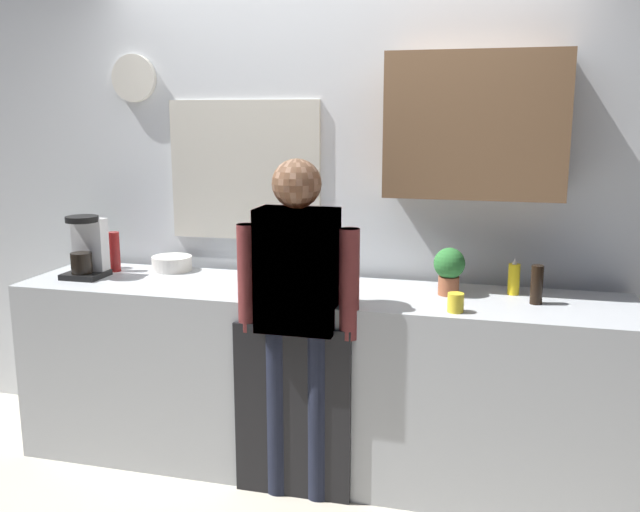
% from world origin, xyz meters
% --- Properties ---
extents(ground_plane, '(8.00, 8.00, 0.00)m').
position_xyz_m(ground_plane, '(0.00, 0.00, 0.00)').
color(ground_plane, beige).
extents(kitchen_counter, '(3.05, 0.64, 0.94)m').
position_xyz_m(kitchen_counter, '(0.00, 0.30, 0.47)').
color(kitchen_counter, '#B2B7BC').
rests_on(kitchen_counter, ground_plane).
extents(dishwasher_panel, '(0.56, 0.02, 0.84)m').
position_xyz_m(dishwasher_panel, '(-0.02, -0.03, 0.42)').
color(dishwasher_panel, black).
rests_on(dishwasher_panel, ground_plane).
extents(back_wall_assembly, '(4.65, 0.42, 2.60)m').
position_xyz_m(back_wall_assembly, '(0.08, 0.70, 1.36)').
color(back_wall_assembly, silver).
rests_on(back_wall_assembly, ground_plane).
extents(coffee_maker, '(0.20, 0.20, 0.33)m').
position_xyz_m(coffee_maker, '(-1.25, 0.27, 1.08)').
color(coffee_maker, black).
rests_on(coffee_maker, kitchen_counter).
extents(bottle_green_wine, '(0.07, 0.07, 0.30)m').
position_xyz_m(bottle_green_wine, '(-1.36, 0.46, 1.09)').
color(bottle_green_wine, '#195923').
rests_on(bottle_green_wine, kitchen_counter).
extents(bottle_dark_sauce, '(0.06, 0.06, 0.18)m').
position_xyz_m(bottle_dark_sauce, '(1.05, 0.31, 1.03)').
color(bottle_dark_sauce, black).
rests_on(bottle_dark_sauce, kitchen_counter).
extents(bottle_amber_beer, '(0.06, 0.06, 0.23)m').
position_xyz_m(bottle_amber_beer, '(0.21, 0.06, 1.05)').
color(bottle_amber_beer, brown).
rests_on(bottle_amber_beer, kitchen_counter).
extents(bottle_red_vinegar, '(0.06, 0.06, 0.22)m').
position_xyz_m(bottle_red_vinegar, '(-1.18, 0.42, 1.05)').
color(bottle_red_vinegar, maroon).
rests_on(bottle_red_vinegar, kitchen_counter).
extents(bottle_olive_oil, '(0.06, 0.06, 0.25)m').
position_xyz_m(bottle_olive_oil, '(-0.38, 0.40, 1.06)').
color(bottle_olive_oil, olive).
rests_on(bottle_olive_oil, kitchen_counter).
extents(cup_terracotta_mug, '(0.08, 0.08, 0.09)m').
position_xyz_m(cup_terracotta_mug, '(-0.09, 0.18, 0.98)').
color(cup_terracotta_mug, '#B26647').
rests_on(cup_terracotta_mug, kitchen_counter).
extents(cup_yellow_cup, '(0.07, 0.07, 0.08)m').
position_xyz_m(cup_yellow_cup, '(0.70, 0.08, 0.98)').
color(cup_yellow_cup, yellow).
rests_on(cup_yellow_cup, kitchen_counter).
extents(mixing_bowl, '(0.22, 0.22, 0.08)m').
position_xyz_m(mixing_bowl, '(-0.88, 0.52, 0.98)').
color(mixing_bowl, white).
rests_on(mixing_bowl, kitchen_counter).
extents(potted_plant, '(0.15, 0.15, 0.23)m').
position_xyz_m(potted_plant, '(0.65, 0.37, 1.07)').
color(potted_plant, '#9E5638').
rests_on(potted_plant, kitchen_counter).
extents(dish_soap, '(0.06, 0.06, 0.18)m').
position_xyz_m(dish_soap, '(0.95, 0.46, 1.01)').
color(dish_soap, yellow).
rests_on(dish_soap, kitchen_counter).
extents(person_at_sink, '(0.57, 0.22, 1.60)m').
position_xyz_m(person_at_sink, '(0.00, 0.00, 0.95)').
color(person_at_sink, '#3F4766').
rests_on(person_at_sink, ground_plane).
extents(person_guest, '(0.57, 0.22, 1.60)m').
position_xyz_m(person_guest, '(0.00, 0.00, 0.95)').
color(person_guest, '#3F4766').
rests_on(person_guest, ground_plane).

